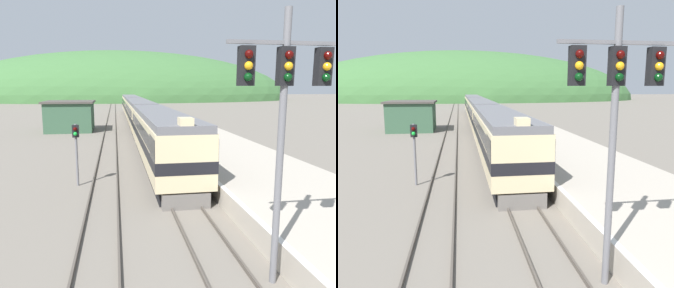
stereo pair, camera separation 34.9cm
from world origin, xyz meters
TOP-DOWN VIEW (x-y plane):
  - track_main at (0.00, 70.00)m, footprint 1.52×180.00m
  - track_siding at (-3.94, 70.00)m, footprint 1.52×180.00m
  - platform at (5.24, 50.00)m, footprint 7.09×140.00m
  - distant_hills at (0.00, 148.00)m, footprint 157.41×70.84m
  - station_shed at (-9.11, 41.01)m, footprint 6.33×6.36m
  - express_train_lead_car at (0.00, 20.13)m, footprint 3.03×19.29m
  - carriage_second at (0.00, 42.08)m, footprint 3.02×22.37m
  - carriage_third at (0.00, 65.33)m, footprint 3.02×22.37m
  - signal_mast_main at (1.29, 4.67)m, footprint 3.30×0.42m
  - signal_post_siding at (-5.50, 15.58)m, footprint 0.36×0.42m

SIDE VIEW (x-z plane):
  - distant_hills at x=0.00m, z-range -21.64..21.64m
  - track_main at x=0.00m, z-range 0.00..0.16m
  - track_siding at x=-3.94m, z-range 0.00..0.16m
  - platform at x=5.24m, z-range -0.01..0.98m
  - station_shed at x=-9.11m, z-range 0.02..3.97m
  - carriage_second at x=0.00m, z-range 0.18..4.16m
  - carriage_third at x=0.00m, z-range 0.18..4.16m
  - express_train_lead_car at x=0.00m, z-range 0.01..4.35m
  - signal_post_siding at x=-5.50m, z-range 0.80..4.45m
  - signal_mast_main at x=1.29m, z-range 1.46..9.24m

